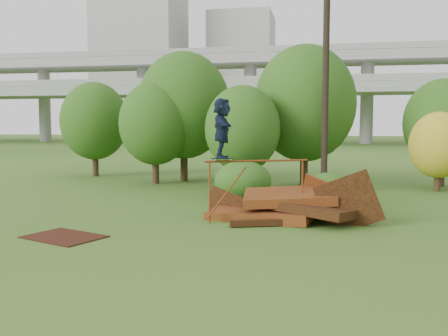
% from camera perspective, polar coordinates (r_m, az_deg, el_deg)
% --- Properties ---
extents(ground, '(240.00, 240.00, 0.00)m').
position_cam_1_polar(ground, '(14.02, 1.66, -7.29)').
color(ground, '#2D5116').
rests_on(ground, ground).
extents(scrap_pile, '(5.64, 3.23, 2.08)m').
position_cam_1_polar(scrap_pile, '(15.83, 7.19, -4.36)').
color(scrap_pile, '#44180C').
rests_on(scrap_pile, ground).
extents(grind_rail, '(3.01, 1.39, 1.91)m').
position_cam_1_polar(grind_rail, '(15.29, 3.79, -0.94)').
color(grind_rail, brown).
rests_on(grind_rail, ground).
extents(skateboard, '(0.71, 0.45, 0.07)m').
position_cam_1_polar(skateboard, '(14.97, -0.22, 1.09)').
color(skateboard, black).
rests_on(skateboard, grind_rail).
extents(skater, '(0.78, 1.72, 1.79)m').
position_cam_1_polar(skater, '(14.93, -0.22, 4.58)').
color(skater, '#131E34').
rests_on(skater, skateboard).
extents(flat_plate, '(2.36, 2.04, 0.03)m').
position_cam_1_polar(flat_plate, '(13.99, -17.81, -7.49)').
color(flat_plate, black).
rests_on(flat_plate, ground).
extents(tree_0, '(3.63, 3.63, 5.12)m').
position_cam_1_polar(tree_0, '(25.27, -7.88, 5.06)').
color(tree_0, black).
rests_on(tree_0, ground).
extents(tree_1, '(4.87, 4.87, 6.77)m').
position_cam_1_polar(tree_1, '(26.37, -4.63, 7.13)').
color(tree_1, black).
rests_on(tree_1, ground).
extents(tree_2, '(3.35, 3.35, 4.72)m').
position_cam_1_polar(tree_2, '(22.14, 2.13, 4.49)').
color(tree_2, black).
rests_on(tree_2, ground).
extents(tree_3, '(4.93, 4.93, 6.84)m').
position_cam_1_polar(tree_3, '(24.74, 9.22, 7.30)').
color(tree_3, black).
rests_on(tree_3, ground).
extents(tree_4, '(2.57, 2.57, 3.55)m').
position_cam_1_polar(tree_4, '(24.17, 23.31, 2.42)').
color(tree_4, black).
rests_on(tree_4, ground).
extents(tree_5, '(3.67, 3.67, 5.15)m').
position_cam_1_polar(tree_5, '(25.93, 23.72, 4.70)').
color(tree_5, black).
rests_on(tree_5, ground).
extents(tree_6, '(3.87, 3.87, 5.40)m').
position_cam_1_polar(tree_6, '(29.63, -14.58, 5.21)').
color(tree_6, black).
rests_on(tree_6, ground).
extents(shrub_left, '(2.26, 2.08, 1.56)m').
position_cam_1_polar(shrub_left, '(19.64, 2.17, -1.43)').
color(shrub_left, '#1F4412').
rests_on(shrub_left, ground).
extents(shrub_right, '(1.76, 1.61, 1.25)m').
position_cam_1_polar(shrub_right, '(18.50, 11.82, -2.43)').
color(shrub_right, '#1F4412').
rests_on(shrub_right, ground).
extents(utility_pole, '(1.40, 0.28, 9.60)m').
position_cam_1_polar(utility_pole, '(22.03, 11.53, 9.82)').
color(utility_pole, black).
rests_on(utility_pole, ground).
extents(freeway_overpass, '(160.00, 15.00, 13.70)m').
position_cam_1_polar(freeway_overpass, '(76.81, 9.47, 10.43)').
color(freeway_overpass, gray).
rests_on(freeway_overpass, ground).
extents(building_left, '(18.00, 16.00, 35.00)m').
position_cam_1_polar(building_left, '(116.63, -9.46, 12.10)').
color(building_left, '#9E9E99').
rests_on(building_left, ground).
extents(building_right, '(14.00, 14.00, 28.00)m').
position_cam_1_polar(building_right, '(117.46, 2.08, 10.39)').
color(building_right, '#9E9E99').
rests_on(building_right, ground).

